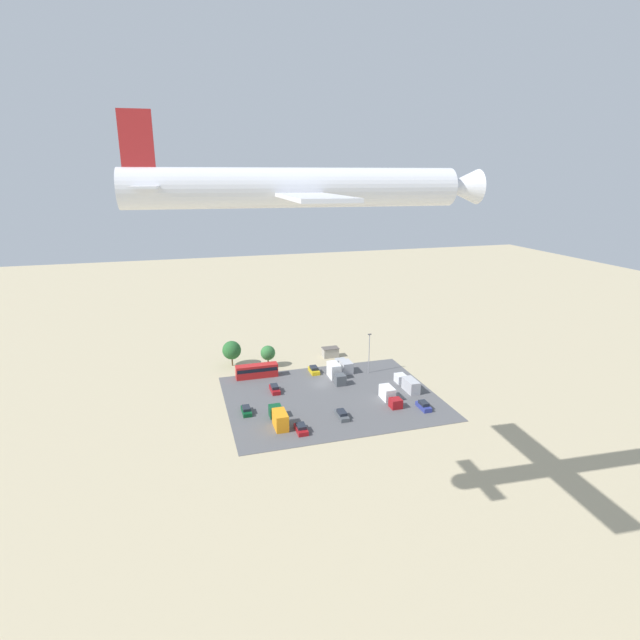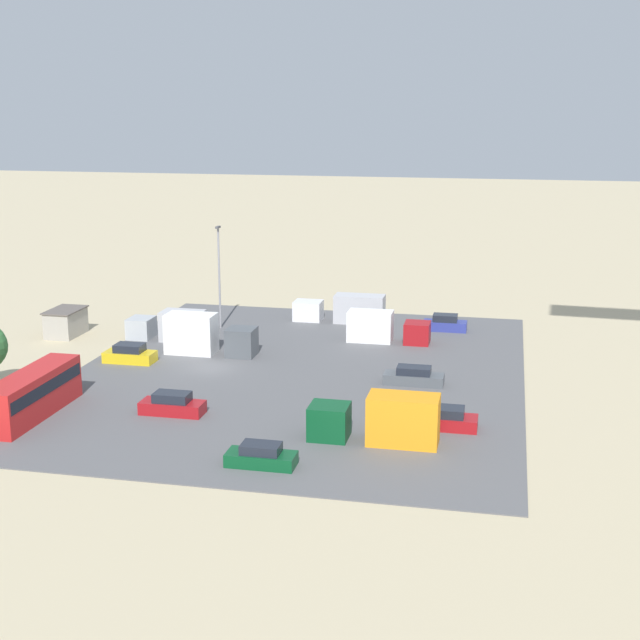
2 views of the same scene
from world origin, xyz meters
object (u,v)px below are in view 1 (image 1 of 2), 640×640
object	(u,v)px
parked_truck_1	(345,366)
parked_car_5	(246,410)
parked_car_1	(314,370)
airplane	(310,188)
parked_truck_4	(279,418)
parked_car_4	(424,406)
parked_car_3	(342,415)
parked_truck_0	(336,373)
parked_truck_2	(390,396)
shed_building	(330,352)
bus	(257,370)
parked_car_2	(301,429)
parked_truck_3	(408,383)
parked_car_0	(275,389)

from	to	relation	value
parked_truck_1	parked_car_5	bearing A→B (deg)	-148.75
parked_car_1	airplane	world-z (taller)	airplane
parked_truck_4	parked_car_1	bearing A→B (deg)	59.88
parked_car_4	parked_truck_4	distance (m)	30.82
parked_car_3	parked_truck_4	world-z (taller)	parked_truck_4
parked_car_5	parked_truck_0	size ratio (longest dim) A/B	0.53
parked_car_5	parked_car_4	bearing A→B (deg)	-13.33
parked_car_4	parked_truck_0	size ratio (longest dim) A/B	0.52
parked_truck_2	parked_truck_4	bearing A→B (deg)	7.92
shed_building	parked_car_1	bearing A→B (deg)	53.08
shed_building	bus	bearing A→B (deg)	22.02
parked_truck_4	parked_car_2	bearing A→B (deg)	-48.99
parked_car_5	parked_truck_2	size ratio (longest dim) A/B	0.57
parked_truck_3	airplane	size ratio (longest dim) A/B	0.24
bus	parked_car_5	distance (m)	19.23
parked_car_4	parked_truck_1	bearing A→B (deg)	109.61
parked_car_3	parked_truck_2	xyz separation A→B (m)	(-12.42, -4.23, 0.70)
parked_car_3	parked_car_1	bearing A→B (deg)	-92.47
parked_truck_1	airplane	world-z (taller)	airplane
parked_car_3	bus	bearing A→B (deg)	-63.19
parked_car_3	parked_truck_1	size ratio (longest dim) A/B	0.65
parked_car_0	parked_truck_3	distance (m)	30.66
parked_truck_2	parked_truck_3	bearing A→B (deg)	-143.93
parked_truck_1	parked_truck_4	size ratio (longest dim) A/B	0.85
shed_building	parked_car_1	xyz separation A→B (m)	(7.42, 9.88, -0.56)
parked_truck_1	parked_truck_4	bearing A→B (deg)	-133.08
parked_truck_0	parked_car_0	bearing A→B (deg)	10.57
parked_car_1	parked_truck_3	distance (m)	23.92
bus	parked_truck_4	size ratio (longest dim) A/B	1.18
parked_car_3	parked_car_4	xyz separation A→B (m)	(-17.87, 1.13, 0.07)
bus	parked_truck_3	distance (m)	36.38
parked_truck_3	parked_car_0	bearing A→B (deg)	166.56
parked_car_4	parked_car_5	world-z (taller)	parked_car_4
parked_car_1	parked_truck_2	bearing A→B (deg)	-61.05
bus	parked_car_5	world-z (taller)	bus
shed_building	parked_car_4	size ratio (longest dim) A/B	1.04
shed_building	parked_car_1	world-z (taller)	shed_building
parked_car_0	parked_truck_1	xyz separation A→B (m)	(-19.51, -7.71, 0.62)
shed_building	parked_car_2	world-z (taller)	shed_building
parked_car_3	parked_truck_1	world-z (taller)	parked_truck_1
parked_car_2	parked_car_4	xyz separation A→B (m)	(-27.27, -2.16, 0.04)
shed_building	parked_car_3	xyz separation A→B (m)	(8.49, 34.63, -0.62)
parked_car_1	parked_car_3	bearing A→B (deg)	-92.47
airplane	parked_truck_0	bearing A→B (deg)	162.20
parked_truck_2	airplane	xyz separation A→B (m)	(28.28, 38.51, 44.87)
parked_truck_2	parked_car_1	bearing A→B (deg)	-61.05
shed_building	parked_car_2	size ratio (longest dim) A/B	1.04
bus	parked_truck_4	bearing A→B (deg)	0.47
shed_building	parked_truck_3	distance (m)	27.62
parked_car_1	parked_truck_1	world-z (taller)	parked_truck_1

